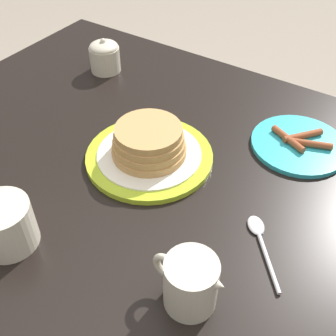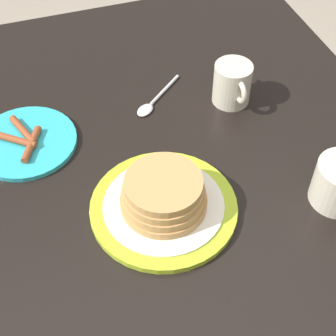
# 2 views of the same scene
# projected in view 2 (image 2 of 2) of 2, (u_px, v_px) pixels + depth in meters

# --- Properties ---
(dining_table) EXTENTS (1.25, 0.95, 0.73)m
(dining_table) POSITION_uv_depth(u_px,v_px,m) (177.00, 220.00, 1.02)
(dining_table) COLOR black
(dining_table) RESTS_ON ground_plane
(pancake_plate) EXTENTS (0.26, 0.26, 0.08)m
(pancake_plate) POSITION_uv_depth(u_px,v_px,m) (164.00, 200.00, 0.87)
(pancake_plate) COLOR #AAC628
(pancake_plate) RESTS_ON dining_table
(side_plate_bacon) EXTENTS (0.20, 0.20, 0.02)m
(side_plate_bacon) POSITION_uv_depth(u_px,v_px,m) (26.00, 142.00, 1.00)
(side_plate_bacon) COLOR #2DADBC
(side_plate_bacon) RESTS_ON dining_table
(creamer_pitcher) EXTENTS (0.12, 0.08, 0.10)m
(creamer_pitcher) POSITION_uv_depth(u_px,v_px,m) (232.00, 83.00, 1.05)
(creamer_pitcher) COLOR beige
(creamer_pitcher) RESTS_ON dining_table
(spoon) EXTENTS (0.11, 0.13, 0.01)m
(spoon) POSITION_uv_depth(u_px,v_px,m) (152.00, 103.00, 1.08)
(spoon) COLOR silver
(spoon) RESTS_ON dining_table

